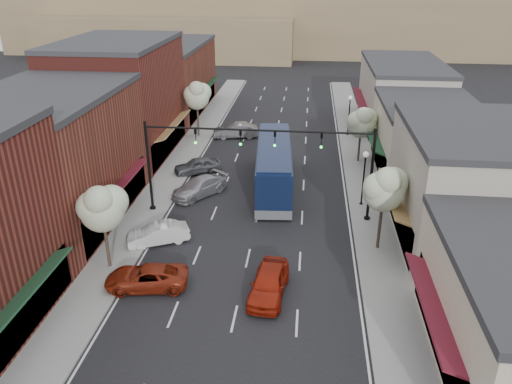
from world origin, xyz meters
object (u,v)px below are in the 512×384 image
(tree_left_near, at_px, (102,207))
(lamp_post_near, at_px, (364,170))
(signal_mast_left, at_px, (180,154))
(parked_car_c, at_px, (199,187))
(tree_left_far, at_px, (197,95))
(lamp_post_far, at_px, (349,109))
(parked_car_b, at_px, (158,234))
(tree_right_near, at_px, (385,188))
(parked_car_e, at_px, (236,131))
(tree_right_far, at_px, (362,122))
(signal_mast_right, at_px, (338,160))
(coach_bus, at_px, (274,166))
(parked_car_d, at_px, (197,166))
(parked_car_a, at_px, (147,277))
(red_hatchback, at_px, (269,283))

(tree_left_near, distance_m, lamp_post_near, 19.25)
(signal_mast_left, relative_size, parked_car_c, 1.64)
(tree_left_far, relative_size, lamp_post_far, 1.38)
(signal_mast_left, relative_size, parked_car_b, 2.00)
(tree_right_near, distance_m, parked_car_c, 15.63)
(parked_car_e, bearing_deg, tree_right_far, 52.89)
(signal_mast_right, relative_size, lamp_post_far, 1.85)
(signal_mast_right, distance_m, lamp_post_near, 3.69)
(signal_mast_left, distance_m, tree_right_far, 18.39)
(coach_bus, bearing_deg, tree_right_far, 37.68)
(tree_right_near, distance_m, parked_car_b, 15.04)
(parked_car_d, xyz_separation_m, parked_car_e, (1.94, 10.42, 0.07))
(tree_right_far, height_order, lamp_post_far, tree_right_far)
(parked_car_a, bearing_deg, lamp_post_far, 147.70)
(coach_bus, distance_m, parked_car_e, 13.94)
(parked_car_a, xyz_separation_m, parked_car_c, (0.37, 12.79, 0.07))
(parked_car_b, bearing_deg, red_hatchback, 32.04)
(tree_left_far, bearing_deg, parked_car_b, -84.82)
(coach_bus, height_order, parked_car_b, coach_bus)
(tree_left_far, xyz_separation_m, parked_car_a, (2.84, -27.65, -3.94))
(tree_right_near, bearing_deg, parked_car_b, -177.48)
(lamp_post_far, height_order, parked_car_b, lamp_post_far)
(coach_bus, bearing_deg, parked_car_a, -116.68)
(tree_right_near, height_order, parked_car_a, tree_right_near)
(signal_mast_left, height_order, coach_bus, signal_mast_left)
(red_hatchback, relative_size, parked_car_c, 0.94)
(parked_car_c, distance_m, parked_car_d, 4.77)
(tree_right_far, bearing_deg, tree_left_near, -129.69)
(tree_right_far, relative_size, parked_car_e, 1.14)
(lamp_post_near, height_order, parked_car_c, lamp_post_near)
(tree_left_far, relative_size, parked_car_a, 1.29)
(signal_mast_right, bearing_deg, parked_car_e, 118.57)
(tree_right_far, xyz_separation_m, parked_car_d, (-14.55, -4.22, -3.28))
(tree_left_far, relative_size, parked_car_c, 1.22)
(lamp_post_near, bearing_deg, signal_mast_left, -169.44)
(signal_mast_left, bearing_deg, parked_car_e, 85.71)
(lamp_post_far, xyz_separation_m, parked_car_c, (-12.84, -16.91, -2.28))
(signal_mast_right, bearing_deg, signal_mast_left, 180.00)
(tree_left_far, height_order, parked_car_d, tree_left_far)
(signal_mast_right, distance_m, parked_car_e, 21.01)
(tree_right_near, bearing_deg, parked_car_d, 141.01)
(red_hatchback, bearing_deg, tree_left_near, 176.27)
(lamp_post_far, relative_size, coach_bus, 0.35)
(coach_bus, bearing_deg, tree_left_far, 121.36)
(parked_car_a, relative_size, parked_car_b, 1.15)
(parked_car_d, height_order, parked_car_e, parked_car_e)
(parked_car_c, distance_m, parked_car_e, 15.07)
(parked_car_b, bearing_deg, tree_right_far, 113.44)
(coach_bus, xyz_separation_m, parked_car_a, (-6.21, -14.91, -1.32))
(signal_mast_right, bearing_deg, lamp_post_far, 83.78)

